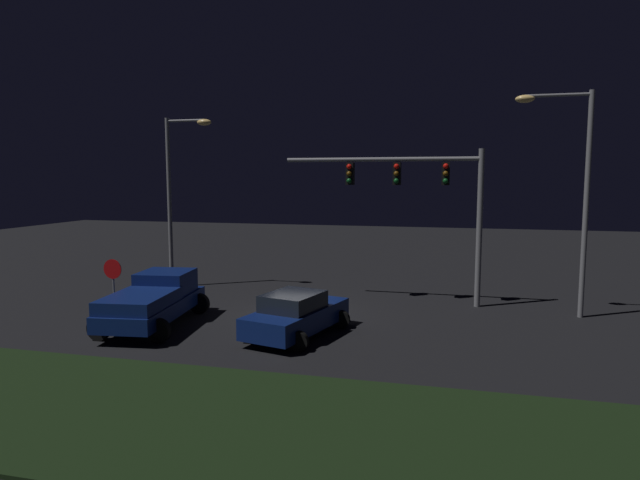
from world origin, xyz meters
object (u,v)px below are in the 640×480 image
Objects in this scene: traffic_signal_gantry at (420,188)px; street_lamp_left at (178,182)px; pickup_truck at (155,298)px; stop_sign at (113,276)px; street_lamp_right at (572,177)px; car_sedan at (296,314)px.

street_lamp_left reaches higher than traffic_signal_gantry.
stop_sign is at bearing 65.21° from pickup_truck.
street_lamp_right reaches higher than traffic_signal_gantry.
street_lamp_right is 3.83× the size of stop_sign.
car_sedan is at bearing -6.31° from stop_sign.
car_sedan is 11.58m from street_lamp_right.
traffic_signal_gantry is (9.02, 5.76, 3.90)m from pickup_truck.
pickup_truck is 0.69× the size of street_lamp_left.
traffic_signal_gantry is (3.65, 5.89, 4.16)m from car_sedan.
street_lamp_right is (9.34, 5.05, 4.62)m from car_sedan.
stop_sign reaches higher than car_sedan.
pickup_truck is 11.39m from traffic_signal_gantry.
traffic_signal_gantry is at bearing 171.59° from street_lamp_right.
car_sedan is at bearing -121.76° from traffic_signal_gantry.
car_sedan is 11.22m from street_lamp_left.
street_lamp_left is (-7.90, 6.66, 4.38)m from car_sedan.
street_lamp_right reaches higher than car_sedan.
pickup_truck is at bearing -17.82° from stop_sign.
street_lamp_right reaches higher than street_lamp_left.
stop_sign is at bearing -155.78° from traffic_signal_gantry.
street_lamp_left is (-2.52, 6.53, 4.12)m from pickup_truck.
traffic_signal_gantry is 0.97× the size of street_lamp_right.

